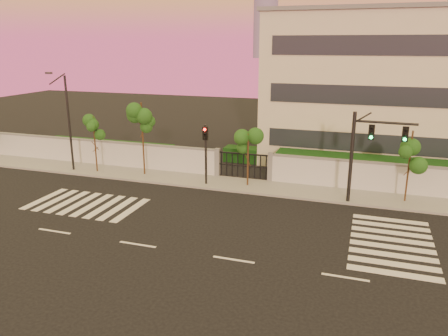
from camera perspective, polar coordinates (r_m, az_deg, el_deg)
The scene contains 13 objects.
ground at distance 20.61m, azimuth 1.28°, elevation -11.90°, with size 120.00×120.00×0.00m, color black.
sidewalk at distance 29.99m, azimuth 7.24°, elevation -2.74°, with size 60.00×3.00×0.15m, color gray.
perimeter_wall at distance 31.09m, azimuth 8.05°, elevation -0.17°, with size 60.00×0.36×2.20m.
hedge_row at distance 33.61m, azimuth 10.68°, elevation 0.49°, with size 41.00×4.25×1.80m.
institutional_building at distance 39.73m, azimuth 24.04°, elevation 9.60°, with size 24.40×12.40×12.25m.
road_markings at distance 24.27m, azimuth 0.34°, elevation -7.38°, with size 57.00×7.62×0.02m.
street_tree_b at distance 34.27m, azimuth -16.57°, elevation 4.55°, with size 1.35×1.08×4.39m.
street_tree_c at distance 32.59m, azimuth -10.61°, elevation 5.87°, with size 1.48×1.18×5.53m.
street_tree_d at distance 29.71m, azimuth 3.21°, elevation 2.63°, with size 1.44×1.14×3.78m.
street_tree_e at distance 28.76m, azimuth 23.24°, elevation 2.12°, with size 1.34×1.07×4.61m.
traffic_signal_main at distance 27.43m, azimuth 17.91°, elevation 2.56°, with size 3.64×0.42×5.75m.
traffic_signal_secondary at distance 29.95m, azimuth -2.42°, elevation 2.67°, with size 0.34×0.33×4.33m.
streetlight_west at distance 35.09m, azimuth -19.78°, elevation 6.07°, with size 0.46×1.85×7.70m.
Camera 1 is at (5.35, -17.42, 9.64)m, focal length 35.00 mm.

